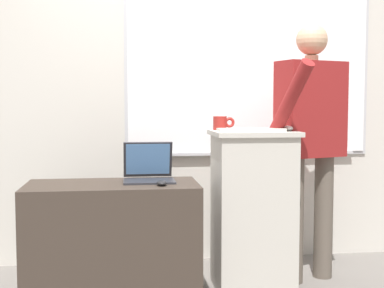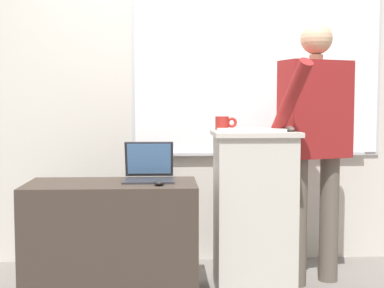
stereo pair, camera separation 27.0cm
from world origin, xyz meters
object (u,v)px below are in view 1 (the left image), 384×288
object	(u,v)px
person_presenter	(311,132)
wireless_keyboard	(251,130)
computer_mouse_by_laptop	(162,183)
lectern_podium	(253,210)
side_desk	(113,241)
coffee_mug	(221,123)
laptop	(148,169)
computer_mouse_by_keyboard	(288,128)

from	to	relation	value
person_presenter	wireless_keyboard	distance (m)	0.49
wireless_keyboard	computer_mouse_by_laptop	distance (m)	0.67
computer_mouse_by_laptop	wireless_keyboard	bearing A→B (deg)	13.36
lectern_podium	wireless_keyboard	distance (m)	0.53
side_desk	coffee_mug	xyz separation A→B (m)	(0.72, 0.22, 0.72)
person_presenter	laptop	bearing A→B (deg)	165.25
computer_mouse_by_laptop	computer_mouse_by_keyboard	size ratio (longest dim) A/B	1.00
laptop	computer_mouse_by_laptop	bearing A→B (deg)	-73.91
lectern_podium	person_presenter	world-z (taller)	person_presenter
side_desk	laptop	bearing A→B (deg)	25.64
computer_mouse_by_laptop	computer_mouse_by_keyboard	world-z (taller)	computer_mouse_by_keyboard
wireless_keyboard	computer_mouse_by_keyboard	size ratio (longest dim) A/B	4.24
lectern_podium	laptop	xyz separation A→B (m)	(-0.68, 0.04, 0.28)
computer_mouse_by_keyboard	lectern_podium	bearing A→B (deg)	169.96
person_presenter	lectern_podium	bearing A→B (deg)	176.46
side_desk	laptop	xyz separation A→B (m)	(0.23, 0.11, 0.44)
lectern_podium	wireless_keyboard	world-z (taller)	wireless_keyboard
person_presenter	laptop	distance (m)	1.13
lectern_podium	coffee_mug	size ratio (longest dim) A/B	7.15
side_desk	coffee_mug	size ratio (longest dim) A/B	7.27
side_desk	computer_mouse_by_laptop	size ratio (longest dim) A/B	10.58
computer_mouse_by_laptop	coffee_mug	size ratio (longest dim) A/B	0.69
lectern_podium	side_desk	distance (m)	0.92
computer_mouse_by_laptop	coffee_mug	bearing A→B (deg)	39.32
lectern_podium	computer_mouse_by_laptop	world-z (taller)	lectern_podium
person_presenter	computer_mouse_by_keyboard	xyz separation A→B (m)	(-0.21, -0.15, 0.03)
person_presenter	coffee_mug	bearing A→B (deg)	157.77
lectern_podium	person_presenter	size ratio (longest dim) A/B	0.59
wireless_keyboard	coffee_mug	world-z (taller)	coffee_mug
lectern_podium	computer_mouse_by_laptop	distance (m)	0.68
person_presenter	coffee_mug	world-z (taller)	person_presenter
wireless_keyboard	computer_mouse_by_keyboard	bearing A→B (deg)	4.27
side_desk	wireless_keyboard	distance (m)	1.12
person_presenter	wireless_keyboard	bearing A→B (deg)	-177.97
lectern_podium	computer_mouse_by_keyboard	size ratio (longest dim) A/B	10.41
lectern_podium	laptop	distance (m)	0.73
side_desk	wireless_keyboard	xyz separation A→B (m)	(0.88, 0.01, 0.69)
lectern_podium	computer_mouse_by_keyboard	xyz separation A→B (m)	(0.22, -0.04, 0.54)
person_presenter	laptop	size ratio (longest dim) A/B	5.44
computer_mouse_by_laptop	computer_mouse_by_keyboard	xyz separation A→B (m)	(0.83, 0.16, 0.32)
wireless_keyboard	laptop	bearing A→B (deg)	171.59
computer_mouse_by_keyboard	coffee_mug	world-z (taller)	coffee_mug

